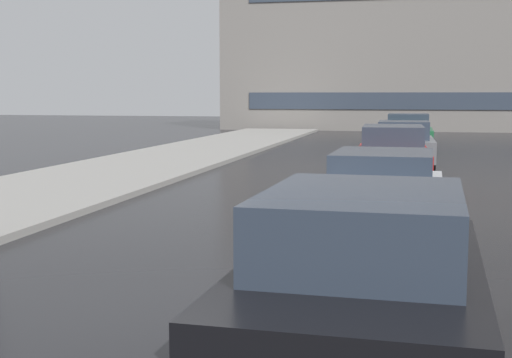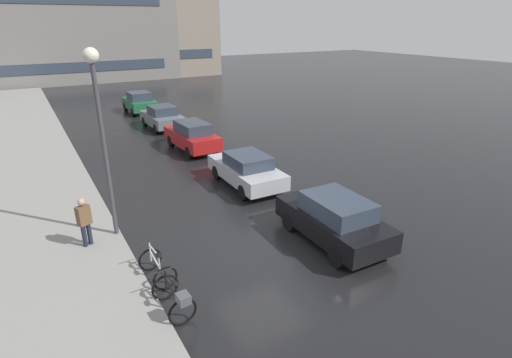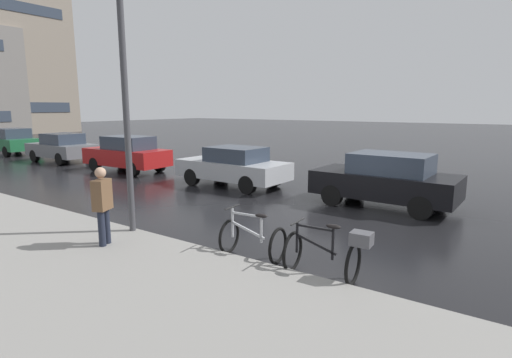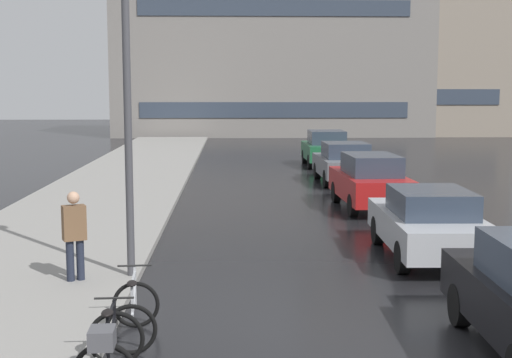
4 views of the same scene
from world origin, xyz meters
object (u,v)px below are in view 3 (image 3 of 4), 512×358
car_silver (233,166)px  car_grey (62,148)px  streetlamp (122,44)px  car_black (386,180)px  car_red (127,154)px  bicycle_second (253,239)px  car_green (12,141)px  bicycle_nearest (330,252)px  pedestrian (103,204)px

car_silver → car_grey: (0.07, 11.79, 0.02)m
car_silver → streetlamp: bearing=-163.8°
car_black → car_red: car_red is taller
streetlamp → bicycle_second: bearing=-81.4°
car_red → car_green: car_red is taller
car_silver → bicycle_second: bearing=-139.2°
car_black → car_red: bearing=90.9°
car_red → streetlamp: streetlamp is taller
car_black → car_silver: (-0.11, 5.64, -0.06)m
bicycle_second → car_silver: (5.54, 4.79, 0.36)m
streetlamp → car_silver: bearing=16.2°
bicycle_nearest → bicycle_second: (0.06, 1.66, -0.11)m
bicycle_nearest → car_silver: 8.55m
car_black → pedestrian: (-7.06, 3.58, 0.17)m
car_silver → car_green: 17.63m
car_green → car_silver: bearing=-90.4°
streetlamp → pedestrian: bearing=-161.3°
car_grey → streetlamp: 15.23m
pedestrian → bicycle_second: bearing=-62.7°
pedestrian → car_green: bearing=70.2°
bicycle_second → car_grey: car_grey is taller
car_silver → car_red: (-0.07, 6.11, 0.07)m
pedestrian → car_black: bearing=-26.9°
bicycle_nearest → pedestrian: 4.62m
car_silver → car_green: bearing=89.6°
car_green → car_black: bearing=-90.1°
car_black → car_red: size_ratio=0.99×
bicycle_second → pedestrian: pedestrian is taller
car_silver → car_black: bearing=-88.9°
car_red → pedestrian: size_ratio=2.40×
car_grey → streetlamp: (-6.07, -13.53, 3.47)m
pedestrian → streetlamp: size_ratio=0.29×
bicycle_second → car_green: bearing=75.8°
car_red → car_green: 11.53m
car_silver → streetlamp: (-6.00, -1.74, 3.49)m
bicycle_second → pedestrian: bearing=117.3°
bicycle_second → car_black: car_black is taller
bicycle_second → car_black: 5.73m
bicycle_second → car_green: 23.13m
bicycle_second → pedestrian: 3.13m
car_silver → pedestrian: size_ratio=2.44×
car_silver → bicycle_nearest: bearing=-131.0°
bicycle_second → car_grey: bearing=71.3°
streetlamp → car_red: bearing=52.9°
bicycle_nearest → car_grey: size_ratio=0.37×
bicycle_nearest → car_black: (5.71, 0.81, 0.31)m
bicycle_second → car_black: (5.65, -0.85, 0.42)m
bicycle_nearest → streetlamp: (-0.40, 4.71, 3.74)m
car_red → bicycle_second: bearing=-116.7°
car_black → car_grey: car_black is taller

